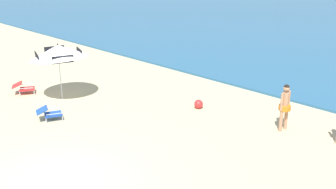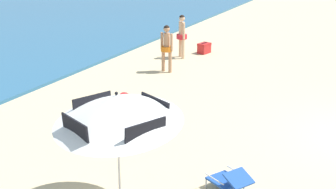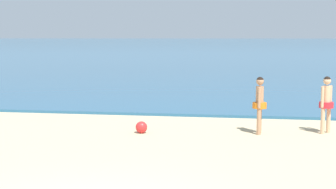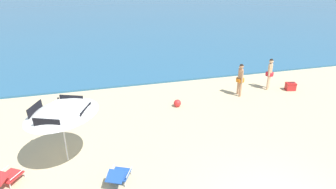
% 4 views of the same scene
% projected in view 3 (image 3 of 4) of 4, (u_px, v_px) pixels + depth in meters
% --- Properties ---
extents(ocean_water, '(800.00, 800.00, 0.10)m').
position_uv_depth(ocean_water, '(243.00, 40.00, 409.27)').
color(ocean_water, '#285B7F').
rests_on(ocean_water, ground).
extents(person_standing_near_shore, '(0.40, 0.40, 1.64)m').
position_uv_depth(person_standing_near_shore, '(326.00, 101.00, 13.94)').
color(person_standing_near_shore, '#D8A87F').
rests_on(person_standing_near_shore, ground).
extents(person_standing_beside, '(0.40, 0.48, 1.63)m').
position_uv_depth(person_standing_beside, '(260.00, 101.00, 13.87)').
color(person_standing_beside, tan).
rests_on(person_standing_beside, ground).
extents(beach_ball, '(0.34, 0.34, 0.34)m').
position_uv_depth(beach_ball, '(141.00, 127.00, 14.06)').
color(beach_ball, red).
rests_on(beach_ball, ground).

